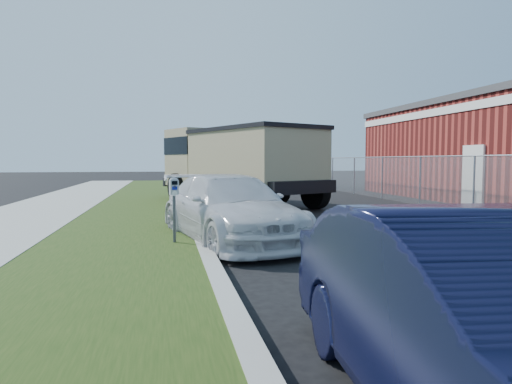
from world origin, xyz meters
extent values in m
plane|color=black|center=(0.00, 0.00, 0.00)|extent=(120.00, 120.00, 0.00)
cube|color=gray|center=(-2.60, 2.00, 0.07)|extent=(0.25, 50.00, 0.15)
cube|color=#1E390F|center=(-4.20, 2.00, 0.07)|extent=(3.00, 50.00, 0.13)
plane|color=slate|center=(6.00, 7.00, 0.90)|extent=(0.00, 30.00, 30.00)
cylinder|color=gray|center=(6.00, 7.00, 1.80)|extent=(0.04, 30.00, 0.04)
cylinder|color=gray|center=(6.00, 4.00, 0.90)|extent=(0.06, 0.06, 1.80)
cylinder|color=gray|center=(6.00, 7.00, 0.90)|extent=(0.06, 0.06, 1.80)
cylinder|color=gray|center=(6.00, 10.00, 0.90)|extent=(0.06, 0.06, 1.80)
cylinder|color=gray|center=(6.00, 13.00, 0.90)|extent=(0.06, 0.06, 1.80)
cylinder|color=gray|center=(6.00, 16.00, 0.90)|extent=(0.06, 0.06, 1.80)
cylinder|color=gray|center=(6.00, 19.00, 0.90)|extent=(0.06, 0.06, 1.80)
cylinder|color=gray|center=(6.00, 22.00, 0.90)|extent=(0.06, 0.06, 1.80)
cube|color=silver|center=(7.48, 8.00, 3.60)|extent=(0.06, 14.00, 0.30)
cube|color=silver|center=(7.45, 6.00, 1.10)|extent=(0.08, 1.10, 2.20)
cylinder|color=#3F4247|center=(-3.11, 0.26, 0.56)|extent=(0.07, 0.07, 0.89)
cube|color=gray|center=(-3.11, 0.26, 1.16)|extent=(0.18, 0.14, 0.27)
ellipsoid|color=gray|center=(-3.11, 0.26, 1.29)|extent=(0.19, 0.15, 0.10)
cube|color=black|center=(-3.09, 0.20, 1.25)|extent=(0.11, 0.03, 0.07)
cube|color=navy|center=(-3.09, 0.21, 1.15)|extent=(0.10, 0.03, 0.06)
cylinder|color=silver|center=(-3.09, 0.21, 1.05)|extent=(0.10, 0.03, 0.10)
cube|color=#3F4247|center=(-3.09, 0.21, 1.18)|extent=(0.04, 0.01, 0.04)
imported|color=silver|center=(-1.96, 0.90, 0.68)|extent=(2.95, 5.03, 1.37)
imported|color=black|center=(-1.38, -6.05, 0.68)|extent=(1.71, 4.21, 1.36)
cube|color=black|center=(-0.53, 8.32, 0.83)|extent=(5.33, 7.72, 0.40)
cube|color=#8B7D5A|center=(-1.62, 10.72, 1.78)|extent=(3.30, 2.99, 2.29)
cube|color=black|center=(-1.62, 10.72, 2.23)|extent=(3.35, 3.03, 0.69)
cube|color=#8B7D5A|center=(-0.15, 7.49, 1.78)|extent=(4.50, 5.52, 1.83)
cube|color=black|center=(-0.15, 7.49, 2.73)|extent=(4.65, 5.67, 0.14)
cube|color=black|center=(-2.07, 11.71, 0.74)|extent=(2.57, 1.30, 0.34)
cylinder|color=black|center=(-2.77, 10.07, 0.57)|extent=(0.81, 1.19, 1.15)
cylinder|color=black|center=(-0.37, 11.16, 0.57)|extent=(0.81, 1.19, 1.15)
cylinder|color=black|center=(-1.49, 7.26, 0.57)|extent=(0.81, 1.19, 1.15)
cylinder|color=black|center=(0.91, 8.35, 0.57)|extent=(0.81, 1.19, 1.15)
cylinder|color=black|center=(-0.64, 5.38, 0.57)|extent=(0.81, 1.19, 1.15)
cylinder|color=black|center=(1.76, 6.47, 0.57)|extent=(0.81, 1.19, 1.15)
camera|label=1|loc=(-3.27, -8.33, 1.67)|focal=32.00mm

